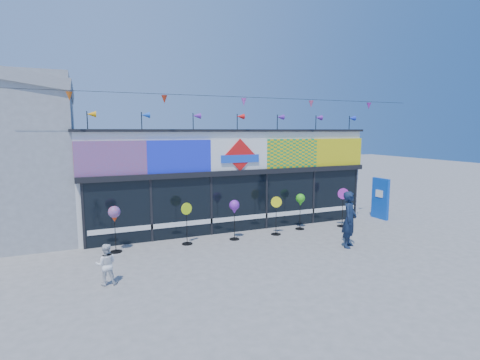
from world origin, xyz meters
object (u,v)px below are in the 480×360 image
spinner_3 (276,215)px  child (106,264)px  adult_man (349,219)px  spinner_2 (234,208)px  spinner_4 (300,201)px  spinner_0 (114,215)px  spinner_5 (343,206)px  spinner_1 (187,222)px  blue_sign (380,198)px

spinner_3 → child: (-6.42, -2.48, -0.24)m
adult_man → child: size_ratio=1.77×
adult_man → child: 8.03m
adult_man → child: bearing=141.7°
spinner_3 → adult_man: bearing=-56.2°
spinner_2 → spinner_4: (3.05, 0.30, -0.01)m
spinner_0 → spinner_3: bearing=-2.1°
spinner_0 → spinner_4: size_ratio=1.06×
spinner_5 → adult_man: adult_man is taller
spinner_3 → spinner_5: 3.19m
adult_man → spinner_4: bearing=57.2°
adult_man → spinner_1: bearing=114.7°
spinner_4 → adult_man: bearing=-83.8°
spinner_2 → blue_sign: bearing=3.6°
spinner_3 → spinner_1: bearing=177.6°
blue_sign → adult_man: size_ratio=0.96×
spinner_4 → child: spinner_4 is taller
spinner_3 → spinner_4: spinner_3 is taller
spinner_0 → spinner_3: spinner_0 is taller
blue_sign → spinner_0: 11.68m
blue_sign → spinner_4: 4.42m
blue_sign → spinner_4: blue_sign is taller
spinner_1 → spinner_4: size_ratio=1.02×
spinner_0 → child: (-0.45, -2.70, -0.71)m
spinner_5 → child: 9.92m
spinner_0 → blue_sign: bearing=1.4°
blue_sign → spinner_1: bearing=-179.8°
spinner_1 → spinner_5: 6.72m
spinner_3 → adult_man: adult_man is taller
spinner_3 → spinner_5: size_ratio=0.92×
spinner_4 → child: 8.24m
spinner_1 → spinner_3: size_ratio=1.00×
spinner_4 → spinner_5: size_ratio=0.90×
blue_sign → spinner_3: size_ratio=1.25×
adult_man → spinner_2: bearing=105.2°
spinner_2 → spinner_4: size_ratio=1.01×
spinner_5 → spinner_4: bearing=169.9°
blue_sign → spinner_4: (-4.41, -0.17, 0.24)m
blue_sign → spinner_2: bearing=-178.3°
spinner_5 → spinner_3: bearing=179.9°
spinner_5 → blue_sign: bearing=11.3°
spinner_3 → adult_man: size_ratio=0.77×
spinner_0 → child: spinner_0 is taller
blue_sign → spinner_3: 5.73m
adult_man → child: adult_man is taller
blue_sign → spinner_2: 7.48m
spinner_1 → spinner_2: 1.83m
spinner_5 → adult_man: bearing=-123.9°
spinner_0 → child: bearing=-99.6°
spinner_1 → spinner_3: bearing=-2.4°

